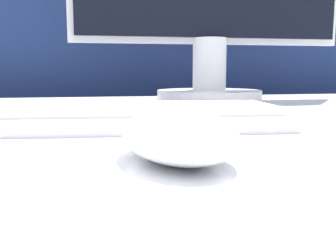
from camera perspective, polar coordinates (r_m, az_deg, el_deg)
partition_panel at (r=1.07m, az=-11.94°, el=-6.81°), size 5.00×0.03×1.06m
computer_mouse_near at (r=0.26m, az=1.42°, el=-1.40°), size 0.09×0.12×0.03m
keyboard at (r=0.41m, az=-11.14°, el=1.26°), size 0.41×0.15×0.02m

